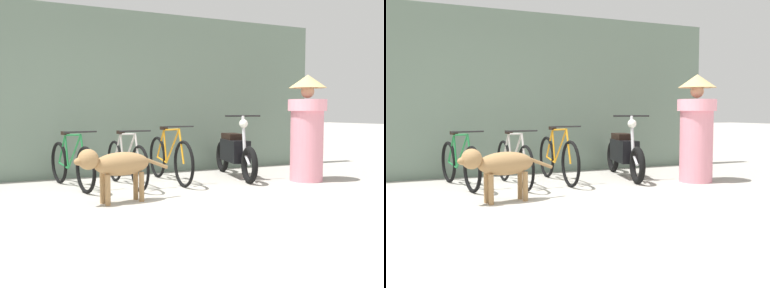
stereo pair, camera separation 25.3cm
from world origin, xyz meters
The scene contains 8 objects.
ground_plane centered at (0.00, 0.00, 0.00)m, with size 60.00×60.00×0.00m, color #ADA89E.
shop_wall_back centered at (0.00, 3.08, 1.41)m, with size 8.53×0.20×2.81m.
bicycle_0 centered at (-0.74, 2.01, 0.34)m, with size 0.46×1.68×0.83m.
bicycle_1 centered at (0.02, 1.83, 0.35)m, with size 0.46×1.71×0.84m.
bicycle_2 centered at (0.75, 1.92, 0.36)m, with size 0.46×1.77×0.89m.
motorcycle centered at (1.92, 1.91, 0.41)m, with size 0.63×1.93×1.04m.
stray_dog centered at (-0.46, 0.70, 0.46)m, with size 1.22×0.39×0.67m.
person_in_robes centered at (2.73, 1.07, 0.87)m, with size 0.68×0.68×1.67m.
Camera 1 is at (-1.97, -4.47, 1.10)m, focal length 42.00 mm.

